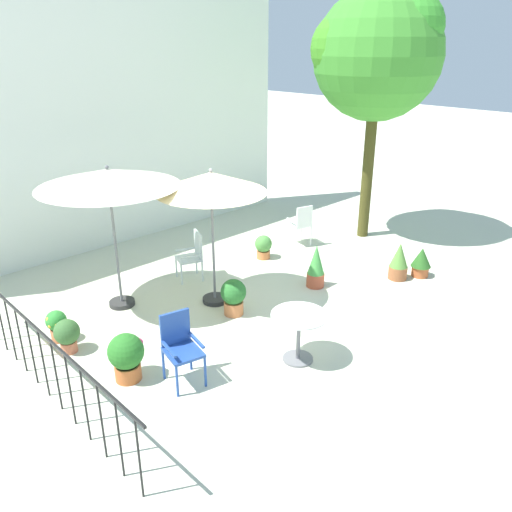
{
  "coord_description": "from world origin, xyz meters",
  "views": [
    {
      "loc": [
        -5.39,
        -5.87,
        4.3
      ],
      "look_at": [
        0.0,
        -0.25,
        1.04
      ],
      "focal_mm": 36.25,
      "sensor_mm": 36.0,
      "label": 1
    }
  ],
  "objects_px": {
    "potted_plant_5": "(421,261)",
    "potted_plant_7": "(316,267)",
    "shade_tree": "(377,55)",
    "potted_plant_3": "(399,262)",
    "potted_plant_1": "(126,355)",
    "potted_plant_2": "(57,324)",
    "potted_plant_6": "(234,296)",
    "potted_plant_0": "(263,246)",
    "patio_umbrella_1": "(211,184)",
    "patio_umbrella_0": "(108,179)",
    "cafe_table_0": "(299,328)",
    "patio_chair_2": "(193,253)",
    "patio_chair_0": "(301,222)",
    "patio_chair_1": "(180,344)",
    "potted_plant_4": "(67,334)"
  },
  "relations": [
    {
      "from": "shade_tree",
      "to": "potted_plant_1",
      "type": "relative_size",
      "value": 7.79
    },
    {
      "from": "potted_plant_4",
      "to": "potted_plant_6",
      "type": "distance_m",
      "value": 2.67
    },
    {
      "from": "potted_plant_0",
      "to": "potted_plant_4",
      "type": "relative_size",
      "value": 0.97
    },
    {
      "from": "shade_tree",
      "to": "cafe_table_0",
      "type": "xyz_separation_m",
      "value": [
        -5.04,
        -2.45,
        -3.49
      ]
    },
    {
      "from": "potted_plant_6",
      "to": "potted_plant_3",
      "type": "bearing_deg",
      "value": -19.6
    },
    {
      "from": "patio_umbrella_1",
      "to": "potted_plant_7",
      "type": "height_order",
      "value": "patio_umbrella_1"
    },
    {
      "from": "potted_plant_1",
      "to": "patio_chair_0",
      "type": "bearing_deg",
      "value": 17.39
    },
    {
      "from": "potted_plant_5",
      "to": "potted_plant_6",
      "type": "relative_size",
      "value": 0.93
    },
    {
      "from": "patio_umbrella_0",
      "to": "potted_plant_1",
      "type": "height_order",
      "value": "patio_umbrella_0"
    },
    {
      "from": "potted_plant_1",
      "to": "potted_plant_0",
      "type": "bearing_deg",
      "value": 22.1
    },
    {
      "from": "patio_chair_0",
      "to": "potted_plant_4",
      "type": "relative_size",
      "value": 1.79
    },
    {
      "from": "potted_plant_2",
      "to": "potted_plant_6",
      "type": "relative_size",
      "value": 0.81
    },
    {
      "from": "patio_chair_0",
      "to": "potted_plant_7",
      "type": "height_order",
      "value": "patio_chair_0"
    },
    {
      "from": "potted_plant_1",
      "to": "potted_plant_7",
      "type": "relative_size",
      "value": 0.83
    },
    {
      "from": "potted_plant_4",
      "to": "potted_plant_1",
      "type": "bearing_deg",
      "value": -76.78
    },
    {
      "from": "cafe_table_0",
      "to": "potted_plant_2",
      "type": "xyz_separation_m",
      "value": [
        -2.29,
        2.9,
        -0.23
      ]
    },
    {
      "from": "shade_tree",
      "to": "potted_plant_3",
      "type": "distance_m",
      "value": 4.42
    },
    {
      "from": "potted_plant_0",
      "to": "potted_plant_2",
      "type": "xyz_separation_m",
      "value": [
        -4.59,
        -0.15,
        0.02
      ]
    },
    {
      "from": "potted_plant_5",
      "to": "potted_plant_7",
      "type": "xyz_separation_m",
      "value": [
        -1.84,
        1.13,
        0.09
      ]
    },
    {
      "from": "shade_tree",
      "to": "potted_plant_7",
      "type": "height_order",
      "value": "shade_tree"
    },
    {
      "from": "patio_umbrella_1",
      "to": "patio_chair_2",
      "type": "bearing_deg",
      "value": 72.5
    },
    {
      "from": "potted_plant_4",
      "to": "potted_plant_6",
      "type": "bearing_deg",
      "value": -18.29
    },
    {
      "from": "patio_umbrella_1",
      "to": "potted_plant_7",
      "type": "xyz_separation_m",
      "value": [
        1.77,
        -0.83,
        -1.74
      ]
    },
    {
      "from": "shade_tree",
      "to": "potted_plant_7",
      "type": "distance_m",
      "value": 4.8
    },
    {
      "from": "potted_plant_3",
      "to": "patio_chair_1",
      "type": "bearing_deg",
      "value": 176.84
    },
    {
      "from": "cafe_table_0",
      "to": "patio_chair_2",
      "type": "xyz_separation_m",
      "value": [
        0.61,
        3.27,
        0.0
      ]
    },
    {
      "from": "patio_umbrella_0",
      "to": "potted_plant_2",
      "type": "xyz_separation_m",
      "value": [
        -1.31,
        -0.36,
        -1.96
      ]
    },
    {
      "from": "potted_plant_0",
      "to": "potted_plant_7",
      "type": "distance_m",
      "value": 1.67
    },
    {
      "from": "cafe_table_0",
      "to": "potted_plant_2",
      "type": "distance_m",
      "value": 3.7
    },
    {
      "from": "potted_plant_4",
      "to": "potted_plant_0",
      "type": "bearing_deg",
      "value": 6.79
    },
    {
      "from": "patio_umbrella_0",
      "to": "potted_plant_6",
      "type": "relative_size",
      "value": 3.92
    },
    {
      "from": "potted_plant_3",
      "to": "potted_plant_6",
      "type": "xyz_separation_m",
      "value": [
        -3.23,
        1.15,
        -0.01
      ]
    },
    {
      "from": "patio_chair_1",
      "to": "potted_plant_3",
      "type": "distance_m",
      "value": 4.97
    },
    {
      "from": "patio_chair_0",
      "to": "potted_plant_3",
      "type": "height_order",
      "value": "patio_chair_0"
    },
    {
      "from": "patio_chair_2",
      "to": "cafe_table_0",
      "type": "bearing_deg",
      "value": -100.65
    },
    {
      "from": "cafe_table_0",
      "to": "potted_plant_0",
      "type": "relative_size",
      "value": 1.59
    },
    {
      "from": "cafe_table_0",
      "to": "potted_plant_4",
      "type": "distance_m",
      "value": 3.41
    },
    {
      "from": "patio_umbrella_0",
      "to": "patio_chair_2",
      "type": "relative_size",
      "value": 2.63
    },
    {
      "from": "patio_umbrella_1",
      "to": "patio_chair_2",
      "type": "distance_m",
      "value": 1.95
    },
    {
      "from": "potted_plant_4",
      "to": "potted_plant_7",
      "type": "xyz_separation_m",
      "value": [
        4.36,
        -1.1,
        0.1
      ]
    },
    {
      "from": "potted_plant_0",
      "to": "potted_plant_2",
      "type": "height_order",
      "value": "potted_plant_2"
    },
    {
      "from": "potted_plant_1",
      "to": "potted_plant_2",
      "type": "bearing_deg",
      "value": 99.4
    },
    {
      "from": "potted_plant_0",
      "to": "potted_plant_1",
      "type": "xyz_separation_m",
      "value": [
        -4.32,
        -1.76,
        0.11
      ]
    },
    {
      "from": "potted_plant_6",
      "to": "patio_umbrella_0",
      "type": "bearing_deg",
      "value": 127.08
    },
    {
      "from": "patio_chair_0",
      "to": "potted_plant_0",
      "type": "relative_size",
      "value": 1.85
    },
    {
      "from": "potted_plant_0",
      "to": "potted_plant_1",
      "type": "relative_size",
      "value": 0.74
    },
    {
      "from": "patio_umbrella_0",
      "to": "patio_chair_0",
      "type": "xyz_separation_m",
      "value": [
        4.41,
        -0.26,
        -1.71
      ]
    },
    {
      "from": "patio_chair_1",
      "to": "potted_plant_2",
      "type": "bearing_deg",
      "value": 110.56
    },
    {
      "from": "potted_plant_1",
      "to": "potted_plant_7",
      "type": "xyz_separation_m",
      "value": [
        4.08,
        0.11,
        0.02
      ]
    },
    {
      "from": "potted_plant_7",
      "to": "potted_plant_1",
      "type": "bearing_deg",
      "value": -178.48
    }
  ]
}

